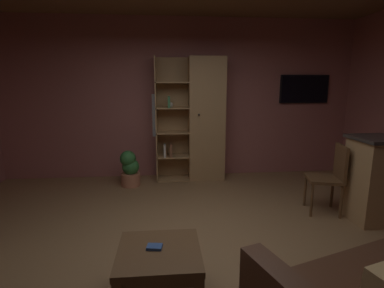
{
  "coord_description": "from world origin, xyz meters",
  "views": [
    {
      "loc": [
        -0.29,
        -2.75,
        1.69
      ],
      "look_at": [
        0.0,
        0.4,
        1.05
      ],
      "focal_mm": 27.71,
      "sensor_mm": 36.0,
      "label": 1
    }
  ],
  "objects_px": {
    "bookshelf_cabinet": "(202,120)",
    "table_book_0": "(155,247)",
    "dining_chair": "(331,174)",
    "potted_floor_plant": "(130,169)",
    "wall_mounted_tv": "(304,89)",
    "coffee_table": "(159,260)"
  },
  "relations": [
    {
      "from": "potted_floor_plant",
      "to": "dining_chair",
      "type": "bearing_deg",
      "value": -25.45
    },
    {
      "from": "dining_chair",
      "to": "wall_mounted_tv",
      "type": "relative_size",
      "value": 1.0
    },
    {
      "from": "coffee_table",
      "to": "wall_mounted_tv",
      "type": "relative_size",
      "value": 0.69
    },
    {
      "from": "table_book_0",
      "to": "potted_floor_plant",
      "type": "relative_size",
      "value": 0.19
    },
    {
      "from": "wall_mounted_tv",
      "to": "dining_chair",
      "type": "bearing_deg",
      "value": -103.22
    },
    {
      "from": "coffee_table",
      "to": "potted_floor_plant",
      "type": "relative_size",
      "value": 1.04
    },
    {
      "from": "coffee_table",
      "to": "table_book_0",
      "type": "height_order",
      "value": "table_book_0"
    },
    {
      "from": "bookshelf_cabinet",
      "to": "table_book_0",
      "type": "bearing_deg",
      "value": -103.58
    },
    {
      "from": "coffee_table",
      "to": "table_book_0",
      "type": "relative_size",
      "value": 5.47
    },
    {
      "from": "potted_floor_plant",
      "to": "table_book_0",
      "type": "bearing_deg",
      "value": -79.64
    },
    {
      "from": "potted_floor_plant",
      "to": "wall_mounted_tv",
      "type": "xyz_separation_m",
      "value": [
        3.19,
        0.52,
        1.3
      ]
    },
    {
      "from": "bookshelf_cabinet",
      "to": "table_book_0",
      "type": "height_order",
      "value": "bookshelf_cabinet"
    },
    {
      "from": "coffee_table",
      "to": "potted_floor_plant",
      "type": "distance_m",
      "value": 2.85
    },
    {
      "from": "coffee_table",
      "to": "wall_mounted_tv",
      "type": "bearing_deg",
      "value": 51.3
    },
    {
      "from": "potted_floor_plant",
      "to": "wall_mounted_tv",
      "type": "relative_size",
      "value": 0.66
    },
    {
      "from": "bookshelf_cabinet",
      "to": "potted_floor_plant",
      "type": "relative_size",
      "value": 3.53
    },
    {
      "from": "bookshelf_cabinet",
      "to": "potted_floor_plant",
      "type": "height_order",
      "value": "bookshelf_cabinet"
    },
    {
      "from": "coffee_table",
      "to": "bookshelf_cabinet",
      "type": "bearing_deg",
      "value": 77.12
    },
    {
      "from": "bookshelf_cabinet",
      "to": "coffee_table",
      "type": "bearing_deg",
      "value": -102.88
    },
    {
      "from": "dining_chair",
      "to": "potted_floor_plant",
      "type": "xyz_separation_m",
      "value": [
        -2.76,
        1.31,
        -0.23
      ]
    },
    {
      "from": "table_book_0",
      "to": "wall_mounted_tv",
      "type": "distance_m",
      "value": 4.4
    },
    {
      "from": "table_book_0",
      "to": "coffee_table",
      "type": "bearing_deg",
      "value": -35.14
    }
  ]
}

